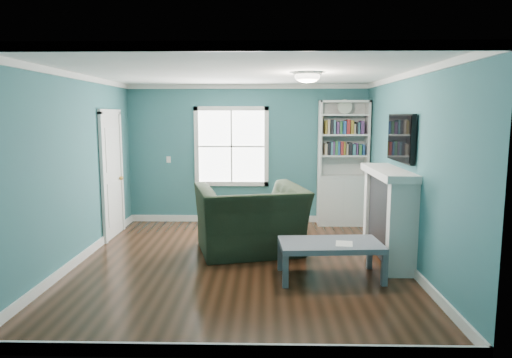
{
  "coord_description": "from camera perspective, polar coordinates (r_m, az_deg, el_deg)",
  "views": [
    {
      "loc": [
        0.36,
        -6.1,
        2.03
      ],
      "look_at": [
        0.21,
        0.4,
        1.12
      ],
      "focal_mm": 32.0,
      "sensor_mm": 36.0,
      "label": 1
    }
  ],
  "objects": [
    {
      "name": "fireplace",
      "position": [
        6.68,
        16.27,
        -4.43
      ],
      "size": [
        0.44,
        1.58,
        1.3
      ],
      "color": "black",
      "rests_on": "ground"
    },
    {
      "name": "bookshelf",
      "position": [
        8.59,
        10.75,
        0.41
      ],
      "size": [
        0.9,
        0.35,
        2.31
      ],
      "color": "silver",
      "rests_on": "ground"
    },
    {
      "name": "ceiling_fixture",
      "position": [
        6.24,
        6.44,
        12.66
      ],
      "size": [
        0.38,
        0.38,
        0.15
      ],
      "color": "white",
      "rests_on": "room_walls"
    },
    {
      "name": "light_switch",
      "position": [
        8.82,
        -10.88,
        2.41
      ],
      "size": [
        0.08,
        0.01,
        0.12
      ],
      "primitive_type": "cube",
      "color": "white",
      "rests_on": "room_walls"
    },
    {
      "name": "room_walls",
      "position": [
        6.12,
        -2.05,
        3.74
      ],
      "size": [
        5.0,
        5.0,
        5.0
      ],
      "color": "#337274",
      "rests_on": "ground"
    },
    {
      "name": "trim",
      "position": [
        6.16,
        -2.04,
        0.54
      ],
      "size": [
        4.5,
        5.0,
        2.6
      ],
      "color": "white",
      "rests_on": "ground"
    },
    {
      "name": "door",
      "position": [
        7.99,
        -17.56,
        0.69
      ],
      "size": [
        0.12,
        0.98,
        2.17
      ],
      "color": "silver",
      "rests_on": "ground"
    },
    {
      "name": "coffee_table",
      "position": [
        5.85,
        9.26,
        -8.36
      ],
      "size": [
        1.3,
        0.77,
        0.46
      ],
      "rotation": [
        0.0,
        0.0,
        0.07
      ],
      "color": "#505760",
      "rests_on": "ground"
    },
    {
      "name": "floor",
      "position": [
        6.44,
        -1.98,
        -10.45
      ],
      "size": [
        5.0,
        5.0,
        0.0
      ],
      "primitive_type": "plane",
      "color": "black",
      "rests_on": "ground"
    },
    {
      "name": "tv",
      "position": [
        6.57,
        17.66,
        4.91
      ],
      "size": [
        0.06,
        1.1,
        0.65
      ],
      "primitive_type": "cube",
      "color": "black",
      "rests_on": "fireplace"
    },
    {
      "name": "recliner",
      "position": [
        6.76,
        -0.71,
        -3.68
      ],
      "size": [
        1.73,
        1.34,
        1.33
      ],
      "primitive_type": "imported",
      "rotation": [
        0.0,
        0.0,
        -2.89
      ],
      "color": "black",
      "rests_on": "ground"
    },
    {
      "name": "paper_sheet",
      "position": [
        5.79,
        10.96,
        -7.94
      ],
      "size": [
        0.24,
        0.29,
        0.0
      ],
      "primitive_type": "cube",
      "rotation": [
        0.0,
        0.0,
        -0.17
      ],
      "color": "white",
      "rests_on": "coffee_table"
    },
    {
      "name": "window",
      "position": [
        8.63,
        -3.08,
        4.08
      ],
      "size": [
        1.4,
        0.06,
        1.5
      ],
      "color": "white",
      "rests_on": "room_walls"
    }
  ]
}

